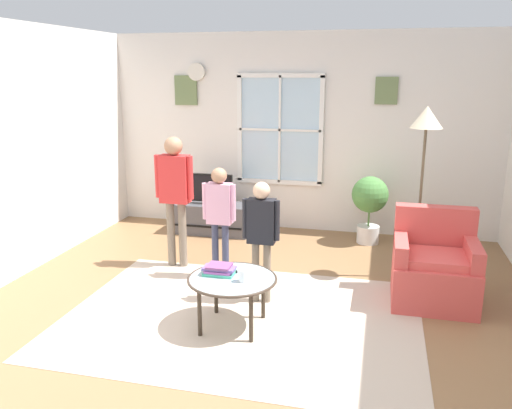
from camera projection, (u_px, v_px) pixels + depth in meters
ground_plane at (239, 332)px, 4.41m from camera, size 5.81×6.74×0.02m
back_wall at (300, 133)px, 7.03m from camera, size 5.21×0.17×2.65m
area_rug at (242, 317)px, 4.65m from camera, size 3.13×2.30×0.01m
tv_stand at (212, 218)px, 7.05m from camera, size 1.05×0.42×0.41m
television at (211, 188)px, 6.94m from camera, size 0.59×0.08×0.41m
armchair at (434, 268)px, 4.92m from camera, size 0.76×0.74×0.87m
coffee_table at (232, 281)px, 4.39m from camera, size 0.76×0.76×0.45m
book_stack at (219, 270)px, 4.44m from camera, size 0.28×0.18×0.09m
cup at (243, 276)px, 4.29m from camera, size 0.08×0.08×0.10m
remote_near_books at (226, 272)px, 4.47m from camera, size 0.08×0.15×0.02m
remote_near_cup at (233, 270)px, 4.53m from camera, size 0.11×0.14×0.02m
person_red_shirt at (175, 187)px, 5.68m from camera, size 0.44×0.20×1.46m
person_black_shirt at (261, 228)px, 4.80m from camera, size 0.35×0.16×1.17m
person_pink_shirt at (220, 210)px, 5.39m from camera, size 0.36×0.16×1.19m
potted_plant_by_window at (370, 201)px, 6.55m from camera, size 0.46×0.46×0.86m
floor_lamp at (425, 135)px, 5.20m from camera, size 0.32×0.32×1.81m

